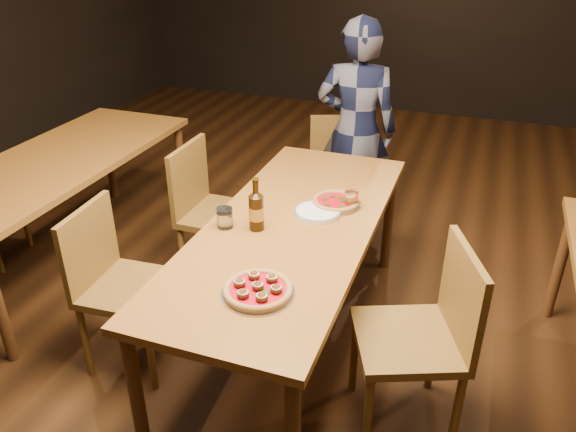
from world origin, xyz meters
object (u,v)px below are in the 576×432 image
(chair_main_e, at_px, (408,338))
(pizza_margherita, at_px, (336,202))
(amber_glass, at_px, (351,200))
(chair_main_nw, at_px, (130,287))
(pizza_meatball, at_px, (258,290))
(table_main, at_px, (291,236))
(chair_end, at_px, (341,179))
(diner, at_px, (356,131))
(plate_stack, at_px, (317,212))
(water_glass, at_px, (225,218))
(beer_bottle, at_px, (256,212))
(chair_main_sw, at_px, (221,214))
(table_left, at_px, (57,169))

(chair_main_e, relative_size, pizza_margherita, 3.54)
(amber_glass, bearing_deg, chair_main_nw, -144.80)
(pizza_meatball, bearing_deg, table_main, 96.58)
(chair_end, xyz_separation_m, diner, (0.06, 0.12, 0.33))
(pizza_margherita, xyz_separation_m, plate_stack, (-0.06, -0.13, -0.01))
(diner, bearing_deg, pizza_margherita, 92.53)
(chair_main_e, relative_size, water_glass, 9.56)
(beer_bottle, distance_m, water_glass, 0.16)
(plate_stack, bearing_deg, amber_glass, 42.56)
(chair_main_nw, bearing_deg, chair_main_sw, -10.31)
(chair_end, xyz_separation_m, pizza_margherita, (0.22, -0.98, 0.32))
(table_main, bearing_deg, amber_glass, 49.87)
(table_main, distance_m, table_left, 1.73)
(table_left, height_order, amber_glass, amber_glass)
(pizza_margherita, relative_size, beer_bottle, 1.02)
(chair_main_nw, xyz_separation_m, plate_stack, (0.81, 0.54, 0.30))
(chair_main_sw, distance_m, plate_stack, 0.83)
(chair_main_e, bearing_deg, chair_main_nw, -110.01)
(chair_main_nw, height_order, water_glass, chair_main_nw)
(chair_main_nw, xyz_separation_m, chair_main_sw, (0.10, 0.84, 0.01))
(water_glass, height_order, diner, diner)
(chair_end, bearing_deg, diner, 39.71)
(chair_end, bearing_deg, plate_stack, -103.10)
(pizza_meatball, bearing_deg, plate_stack, 88.42)
(water_glass, height_order, amber_glass, water_glass)
(pizza_margherita, bearing_deg, beer_bottle, -127.36)
(chair_end, distance_m, amber_glass, 1.09)
(table_main, xyz_separation_m, amber_glass, (0.23, 0.28, 0.12))
(chair_main_sw, height_order, plate_stack, chair_main_sw)
(chair_main_nw, height_order, chair_main_sw, chair_main_sw)
(beer_bottle, relative_size, water_glass, 2.64)
(plate_stack, height_order, water_glass, water_glass)
(chair_main_e, relative_size, plate_stack, 4.03)
(plate_stack, relative_size, diner, 0.15)
(chair_main_e, relative_size, diner, 0.62)
(table_left, distance_m, diner, 2.01)
(pizza_meatball, xyz_separation_m, plate_stack, (0.02, 0.75, -0.01))
(table_main, xyz_separation_m, diner, (-0.01, 1.38, 0.10))
(chair_main_sw, xyz_separation_m, beer_bottle, (0.48, -0.55, 0.37))
(table_left, distance_m, amber_glass, 1.94)
(table_main, xyz_separation_m, pizza_margherita, (0.15, 0.28, 0.09))
(pizza_meatball, xyz_separation_m, amber_glass, (0.16, 0.88, 0.02))
(table_left, relative_size, beer_bottle, 7.55)
(pizza_meatball, distance_m, plate_stack, 0.75)
(chair_main_e, xyz_separation_m, water_glass, (-0.96, 0.20, 0.32))
(pizza_meatball, bearing_deg, amber_glass, 79.38)
(chair_main_nw, height_order, chair_end, chair_main_nw)
(chair_main_nw, distance_m, chair_end, 1.78)
(chair_main_nw, bearing_deg, chair_end, -25.21)
(pizza_meatball, xyz_separation_m, beer_bottle, (-0.21, 0.50, 0.07))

